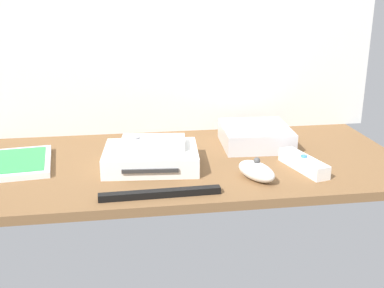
# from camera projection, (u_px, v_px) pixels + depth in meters

# --- Properties ---
(ground_plane) EXTENTS (1.00, 0.48, 0.02)m
(ground_plane) POSITION_uv_depth(u_px,v_px,m) (192.00, 164.00, 1.14)
(ground_plane) COLOR brown
(ground_plane) RESTS_ON ground
(back_wall) EXTENTS (1.10, 0.01, 0.64)m
(back_wall) POSITION_uv_depth(u_px,v_px,m) (178.00, 15.00, 1.27)
(back_wall) COLOR silver
(back_wall) RESTS_ON ground
(game_console) EXTENTS (0.22, 0.18, 0.04)m
(game_console) POSITION_uv_depth(u_px,v_px,m) (151.00, 158.00, 1.09)
(game_console) COLOR white
(game_console) RESTS_ON ground_plane
(mini_computer) EXTENTS (0.18, 0.18, 0.05)m
(mini_computer) POSITION_uv_depth(u_px,v_px,m) (255.00, 136.00, 1.23)
(mini_computer) COLOR silver
(mini_computer) RESTS_ON ground_plane
(game_case) EXTENTS (0.16, 0.20, 0.02)m
(game_case) POSITION_uv_depth(u_px,v_px,m) (20.00, 163.00, 1.10)
(game_case) COLOR white
(game_case) RESTS_ON ground_plane
(remote_wand) EXTENTS (0.07, 0.15, 0.03)m
(remote_wand) POSITION_uv_depth(u_px,v_px,m) (303.00, 163.00, 1.07)
(remote_wand) COLOR white
(remote_wand) RESTS_ON ground_plane
(remote_nunchuk) EXTENTS (0.09, 0.11, 0.05)m
(remote_nunchuk) POSITION_uv_depth(u_px,v_px,m) (256.00, 171.00, 1.01)
(remote_nunchuk) COLOR white
(remote_nunchuk) RESTS_ON ground_plane
(remote_classic_pad) EXTENTS (0.15, 0.10, 0.02)m
(remote_classic_pad) POSITION_uv_depth(u_px,v_px,m) (153.00, 142.00, 1.09)
(remote_classic_pad) COLOR white
(remote_classic_pad) RESTS_ON game_console
(sensor_bar) EXTENTS (0.24, 0.02, 0.01)m
(sensor_bar) POSITION_uv_depth(u_px,v_px,m) (160.00, 194.00, 0.94)
(sensor_bar) COLOR black
(sensor_bar) RESTS_ON ground_plane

